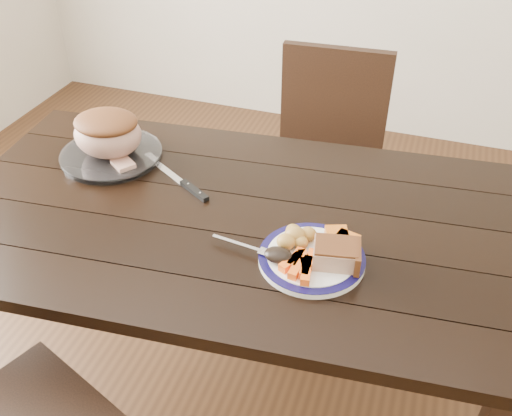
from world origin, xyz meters
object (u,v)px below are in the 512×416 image
(dinner_plate, at_px, (312,259))
(fork, at_px, (249,247))
(dining_table, at_px, (232,238))
(carving_knife, at_px, (187,185))
(pork_slice, at_px, (336,254))
(roast_joint, at_px, (108,134))
(chair_far, at_px, (326,157))
(serving_platter, at_px, (112,156))

(dinner_plate, relative_size, fork, 1.50)
(dining_table, height_order, carving_knife, carving_knife)
(pork_slice, bearing_deg, fork, -175.23)
(roast_joint, xyz_separation_m, carving_knife, (0.29, -0.07, -0.08))
(dining_table, xyz_separation_m, roast_joint, (-0.46, 0.15, 0.18))
(roast_joint, bearing_deg, chair_far, 45.78)
(chair_far, bearing_deg, carving_knife, 63.57)
(chair_far, distance_m, dinner_plate, 0.90)
(fork, distance_m, roast_joint, 0.64)
(dining_table, relative_size, serving_platter, 5.38)
(fork, xyz_separation_m, roast_joint, (-0.57, 0.29, 0.07))
(pork_slice, distance_m, fork, 0.22)
(chair_far, height_order, carving_knife, chair_far)
(serving_platter, distance_m, pork_slice, 0.83)
(fork, bearing_deg, roast_joint, 159.76)
(dining_table, bearing_deg, carving_knife, 155.70)
(dinner_plate, bearing_deg, pork_slice, -4.76)
(dining_table, distance_m, dinner_plate, 0.31)
(dining_table, xyz_separation_m, fork, (0.10, -0.14, 0.11))
(carving_knife, bearing_deg, serving_platter, -162.39)
(dining_table, height_order, dinner_plate, dinner_plate)
(dining_table, bearing_deg, dinner_plate, -24.92)
(fork, bearing_deg, dinner_plate, 15.29)
(dining_table, bearing_deg, fork, -54.65)
(serving_platter, distance_m, roast_joint, 0.08)
(carving_knife, bearing_deg, fork, -8.13)
(carving_knife, bearing_deg, pork_slice, 8.44)
(chair_far, bearing_deg, dinner_plate, 96.63)
(dinner_plate, height_order, pork_slice, pork_slice)
(pork_slice, bearing_deg, serving_platter, 160.81)
(dinner_plate, bearing_deg, fork, -171.70)
(pork_slice, relative_size, carving_knife, 0.38)
(serving_platter, height_order, pork_slice, pork_slice)
(pork_slice, bearing_deg, roast_joint, 160.81)
(serving_platter, bearing_deg, pork_slice, -19.19)
(serving_platter, bearing_deg, dinner_plate, -20.29)
(chair_far, relative_size, serving_platter, 2.98)
(dinner_plate, xyz_separation_m, carving_knife, (-0.43, 0.20, -0.00))
(serving_platter, bearing_deg, roast_joint, 0.00)
(serving_platter, bearing_deg, fork, -27.23)
(carving_knife, bearing_deg, chair_far, 97.68)
(dining_table, relative_size, roast_joint, 7.85)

